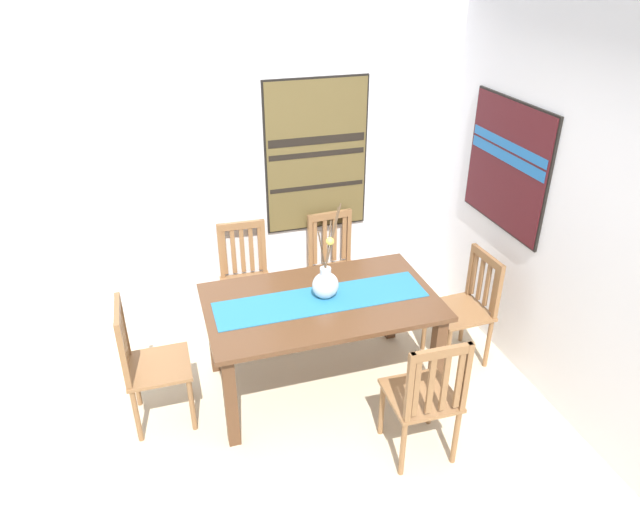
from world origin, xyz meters
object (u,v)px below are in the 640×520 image
Objects in this scene: chair_1 at (335,267)px; chair_3 at (148,362)px; chair_0 at (425,396)px; painting_on_side_wall at (507,165)px; chair_4 at (246,278)px; dining_table at (321,313)px; chair_2 at (466,306)px; centerpiece_vase at (326,283)px; painting_on_back_wall at (316,156)px.

chair_3 is at bearing -151.71° from chair_1.
chair_0 is 0.97× the size of painting_on_side_wall.
chair_3 is (-1.61, -0.87, 0.00)m from chair_1.
dining_table is at bearing -66.57° from chair_4.
chair_4 is at bearing 149.88° from chair_2.
dining_table is 1.71× the size of chair_4.
centerpiece_vase reaches higher than chair_0.
dining_table is 1.66× the size of painting_on_side_wall.
chair_2 is at bearing -50.80° from painting_on_back_wall.
chair_0 is 2.15m from painting_on_back_wall.
chair_0 is at bearing -65.64° from chair_4.
chair_4 is (-0.42, 0.86, -0.37)m from centerpiece_vase.
chair_0 is 1.71m from chair_1.
chair_3 is 0.97× the size of painting_on_side_wall.
centerpiece_vase is at bearing 2.01° from chair_3.
painting_on_back_wall reaches higher than chair_3.
chair_4 is 1.16m from painting_on_back_wall.
chair_1 is 1.17m from chair_2.
chair_0 reaches higher than chair_2.
chair_1 is 1.64m from painting_on_side_wall.
centerpiece_vase is at bearing 177.86° from chair_2.
centerpiece_vase is 0.53× the size of painting_on_back_wall.
painting_on_back_wall is (1.51, 1.09, 0.93)m from chair_3.
chair_1 is at bearing -66.20° from painting_on_back_wall.
chair_4 is (-0.79, 1.75, 0.01)m from chair_0.
chair_4 is 0.97× the size of painting_on_side_wall.
painting_on_back_wall reaches higher than centerpiece_vase.
chair_4 is at bearing 176.93° from chair_1.
painting_on_back_wall reaches higher than chair_2.
chair_1 is 1.00× the size of chair_4.
painting_on_side_wall is at bearing -18.76° from chair_4.
centerpiece_vase reaches higher than dining_table.
painting_on_side_wall reaches higher than chair_0.
centerpiece_vase is 1.03m from chair_4.
chair_2 is at bearing -143.95° from painting_on_side_wall.
chair_1 is at bearing 67.06° from centerpiece_vase.
centerpiece_vase is at bearing -171.83° from painting_on_side_wall.
chair_1 is 1.01× the size of chair_3.
centerpiece_vase is 1.31m from chair_3.
painting_on_side_wall is (0.35, 0.26, 1.02)m from chair_2.
chair_0 is 1.05× the size of chair_2.
painting_on_back_wall is 1.49m from painting_on_side_wall.
painting_on_side_wall reaches higher than chair_3.
chair_0 is 1.14m from chair_2.
chair_3 is 0.75× the size of painting_on_back_wall.
dining_table is 1.36m from painting_on_back_wall.
painting_on_back_wall is at bearing 113.80° from chair_1.
painting_on_back_wall is (-0.12, 1.93, 0.94)m from chair_0.
chair_2 is at bearing -2.14° from centerpiece_vase.
chair_0 is 1.00× the size of chair_3.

